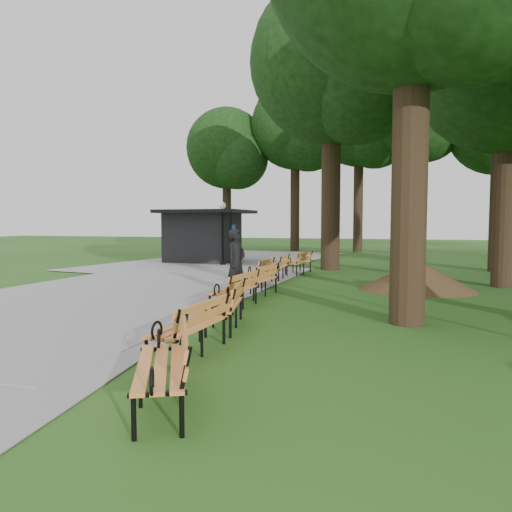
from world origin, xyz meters
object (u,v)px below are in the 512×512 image
(kiosk, at_px, (203,236))
(bench_0, at_px, (161,367))
(person, at_px, (236,262))
(bench_7, at_px, (298,263))
(bench_3, at_px, (234,290))
(bench_6, at_px, (277,267))
(dirt_mound, at_px, (417,276))
(bench_2, at_px, (225,305))
(lamp_post, at_px, (222,220))
(bench_1, at_px, (189,327))
(lawn_tree_2, at_px, (332,63))
(lawn_tree_4, at_px, (505,36))
(bench_4, at_px, (258,280))
(bench_5, at_px, (259,272))
(lawn_tree_1, at_px, (509,56))

(kiosk, height_order, bench_0, kiosk)
(person, height_order, bench_7, person)
(bench_0, distance_m, bench_3, 6.07)
(bench_0, bearing_deg, bench_6, 162.39)
(dirt_mound, bearing_deg, bench_2, -120.13)
(kiosk, xyz_separation_m, bench_0, (7.02, -17.98, -0.87))
(lamp_post, bearing_deg, bench_3, -68.22)
(bench_0, distance_m, bench_7, 13.94)
(bench_1, relative_size, lawn_tree_2, 0.16)
(person, distance_m, lawn_tree_4, 14.89)
(bench_1, xyz_separation_m, bench_4, (-0.66, 6.00, 0.00))
(lamp_post, height_order, dirt_mound, lamp_post)
(bench_1, xyz_separation_m, bench_5, (-1.25, 8.11, 0.00))
(lamp_post, height_order, bench_0, lamp_post)
(bench_1, height_order, bench_2, same)
(bench_4, bearing_deg, bench_0, 14.82)
(person, height_order, bench_3, person)
(person, distance_m, lawn_tree_2, 11.13)
(bench_1, height_order, lawn_tree_2, lawn_tree_2)
(bench_5, distance_m, lawn_tree_1, 10.03)
(bench_2, distance_m, bench_7, 9.94)
(kiosk, distance_m, bench_7, 7.09)
(person, distance_m, bench_1, 6.23)
(dirt_mound, xyz_separation_m, bench_6, (-4.66, 1.55, -0.00))
(dirt_mound, distance_m, bench_4, 4.83)
(bench_0, xyz_separation_m, bench_4, (-1.22, 7.98, 0.00))
(bench_2, relative_size, lawn_tree_4, 0.15)
(bench_3, height_order, lawn_tree_2, lawn_tree_2)
(lamp_post, relative_size, bench_0, 1.55)
(person, relative_size, bench_6, 0.97)
(kiosk, height_order, bench_4, kiosk)
(lawn_tree_1, bearing_deg, dirt_mound, -147.90)
(dirt_mound, relative_size, bench_7, 1.49)
(bench_6, height_order, lawn_tree_4, lawn_tree_4)
(person, bearing_deg, bench_3, -143.71)
(person, relative_size, bench_4, 0.97)
(dirt_mound, distance_m, bench_3, 6.07)
(lamp_post, height_order, bench_1, lamp_post)
(person, xyz_separation_m, bench_6, (0.20, 3.85, -0.48))
(bench_2, distance_m, bench_4, 4.05)
(bench_0, height_order, bench_3, same)
(lawn_tree_4, bearing_deg, kiosk, 176.42)
(bench_2, bearing_deg, person, -176.20)
(kiosk, relative_size, bench_1, 2.20)
(bench_1, bearing_deg, lawn_tree_2, -177.34)
(bench_6, bearing_deg, bench_5, -7.34)
(bench_2, height_order, bench_4, same)
(kiosk, bearing_deg, lamp_post, -42.63)
(bench_1, xyz_separation_m, lawn_tree_1, (6.08, 9.96, 6.59))
(kiosk, relative_size, dirt_mound, 1.48)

